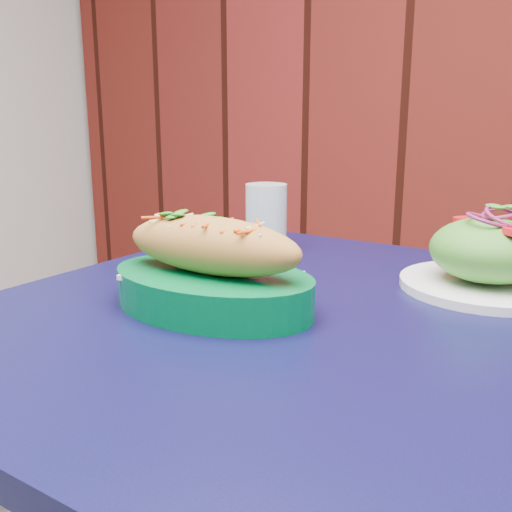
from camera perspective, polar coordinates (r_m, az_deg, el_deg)
The scene contains 4 objects.
cafe_table at distance 0.73m, azimuth 6.15°, elevation -12.02°, with size 0.82×0.82×0.75m.
banh_mi_basket at distance 0.69m, azimuth -4.43°, elevation -1.45°, with size 0.27×0.19×0.12m.
salad_plate at distance 0.82m, azimuth 22.25°, elevation -0.07°, with size 0.23×0.23×0.11m.
water_glass at distance 0.99m, azimuth 1.02°, elevation 3.88°, with size 0.07×0.07×0.12m, color silver.
Camera 1 is at (-0.05, 0.98, 0.98)m, focal length 40.00 mm.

